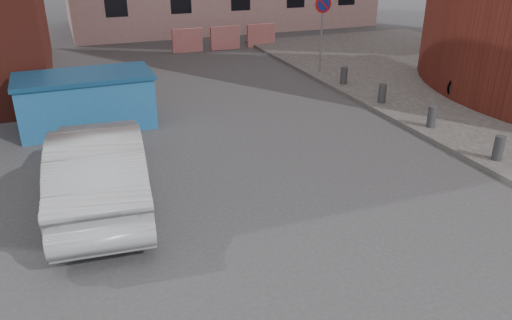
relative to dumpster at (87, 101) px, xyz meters
name	(u,v)px	position (x,y,z in m)	size (l,w,h in m)	color
ground	(262,250)	(2.14, -6.88, -0.71)	(120.00, 120.00, 0.00)	#38383A
no_parking_sign	(322,18)	(8.14, 2.61, 1.30)	(0.60, 0.09, 2.65)	gray
bollards	(432,117)	(8.14, -3.48, -0.32)	(0.22, 9.02, 0.55)	#3A3A3D
barriers	(225,38)	(6.34, 8.12, -0.21)	(4.70, 0.18, 1.00)	red
dumpster	(87,101)	(0.00, 0.00, 0.00)	(3.41, 1.81, 1.42)	#21629F
silver_car	(99,166)	(-0.06, -4.35, 0.03)	(1.58, 4.54, 1.50)	#9FA2A7
bicycle	(471,78)	(11.14, -1.54, -0.08)	(0.68, 1.96, 1.03)	black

